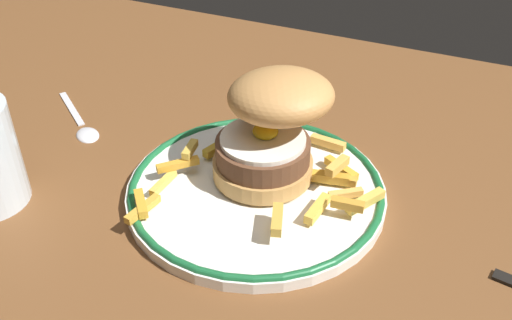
% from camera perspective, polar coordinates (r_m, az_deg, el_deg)
% --- Properties ---
extents(ground_plane, '(1.43, 0.93, 0.04)m').
position_cam_1_polar(ground_plane, '(0.58, 2.21, -9.00)').
color(ground_plane, brown).
extents(dinner_plate, '(0.26, 0.26, 0.02)m').
position_cam_1_polar(dinner_plate, '(0.61, 0.00, -2.87)').
color(dinner_plate, white).
rests_on(dinner_plate, ground_plane).
extents(burger, '(0.15, 0.15, 0.12)m').
position_cam_1_polar(burger, '(0.59, 1.58, 3.46)').
color(burger, tan).
rests_on(burger, dinner_plate).
extents(fries_pile, '(0.23, 0.21, 0.03)m').
position_cam_1_polar(fries_pile, '(0.60, 2.05, -1.86)').
color(fries_pile, orange).
rests_on(fries_pile, dinner_plate).
extents(spoon, '(0.12, 0.09, 0.01)m').
position_cam_1_polar(spoon, '(0.74, -16.22, 3.06)').
color(spoon, silver).
rests_on(spoon, ground_plane).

